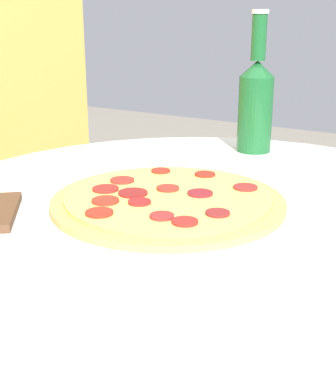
# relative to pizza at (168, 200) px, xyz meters

# --- Properties ---
(table) EXTENTS (0.93, 0.93, 0.71)m
(table) POSITION_rel_pizza_xyz_m (0.03, -0.06, -0.17)
(table) COLOR silver
(table) RESTS_ON ground_plane
(pizza) EXTENTS (0.35, 0.35, 0.02)m
(pizza) POSITION_rel_pizza_xyz_m (0.00, 0.00, 0.00)
(pizza) COLOR tan
(pizza) RESTS_ON table
(beer_bottle) EXTENTS (0.07, 0.07, 0.28)m
(beer_bottle) POSITION_rel_pizza_xyz_m (0.38, 0.02, 0.10)
(beer_bottle) COLOR #195628
(beer_bottle) RESTS_ON table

